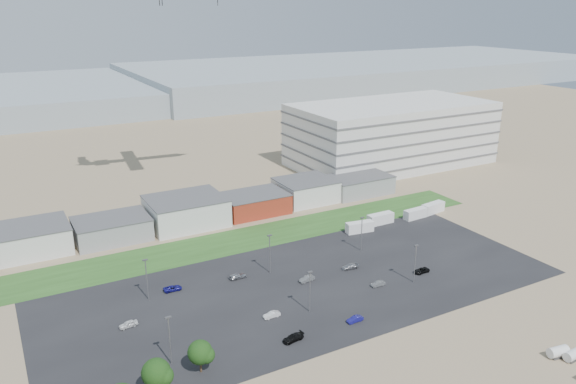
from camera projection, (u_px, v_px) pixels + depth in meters
ground at (333, 334)px, 112.19m from camera, size 700.00×700.00×0.00m
parking_lot at (304, 286)px, 131.08m from camera, size 120.00×50.00×0.01m
grass_strip at (230, 242)px, 155.35m from camera, size 160.00×16.00×0.02m
hills_backdrop at (133, 92)px, 390.54m from camera, size 700.00×200.00×9.00m
building_row at (150, 218)px, 162.07m from camera, size 170.00×20.00×8.00m
parking_garage at (391, 134)px, 228.24m from camera, size 80.00×40.00×25.00m
storage_tank_nw at (558, 351)px, 104.58m from camera, size 4.18×2.54×2.35m
storage_tank_ne at (573, 355)px, 103.70m from camera, size 3.80×2.03×2.23m
box_trailer_a at (360, 227)px, 161.84m from camera, size 8.44×3.68×3.06m
box_trailer_b at (380, 219)px, 167.98m from camera, size 8.47×2.72×3.17m
box_trailer_c at (415, 214)px, 172.30m from camera, size 8.05×2.94×2.97m
box_trailer_d at (433, 208)px, 176.87m from camera, size 8.76×3.94×3.17m
tree_right at (156, 376)px, 93.37m from camera, size 5.26×5.26×7.89m
tree_near at (200, 355)px, 99.53m from camera, size 4.78×4.78×7.17m
lightpole_front_l at (170, 341)px, 101.33m from camera, size 1.16×0.48×9.83m
lightpole_front_m at (310, 292)px, 118.94m from camera, size 1.12×0.46×9.48m
lightpole_front_r at (415, 264)px, 131.64m from camera, size 1.12×0.47×9.56m
lightpole_back_l at (147, 280)px, 123.86m from camera, size 1.15×0.48×9.75m
lightpole_back_m at (270, 254)px, 136.20m from camera, size 1.18×0.49×10.01m
lightpole_back_r at (361, 234)px, 148.81m from camera, size 1.11×0.46×9.44m
parked_car_0 at (421, 271)px, 137.58m from camera, size 4.25×2.08×1.16m
parked_car_1 at (378, 284)px, 131.09m from camera, size 3.58×1.39×1.16m
parked_car_3 at (293, 338)px, 109.78m from camera, size 4.69×2.42×1.30m
parked_car_4 at (272, 315)px, 117.98m from camera, size 3.71×1.34×1.22m
parked_car_5 at (128, 324)px, 114.47m from camera, size 3.96×1.97×1.30m
parked_car_6 at (238, 276)px, 134.70m from camera, size 4.34×1.91×1.24m
parked_car_7 at (307, 279)px, 133.28m from camera, size 4.14×1.89×1.32m
parked_car_9 at (173, 288)px, 128.99m from camera, size 4.30×2.11×1.17m
parked_car_12 at (350, 267)px, 139.58m from camera, size 4.47×2.31×1.24m
parked_car_13 at (355, 319)px, 116.32m from camera, size 3.69×1.41×1.20m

